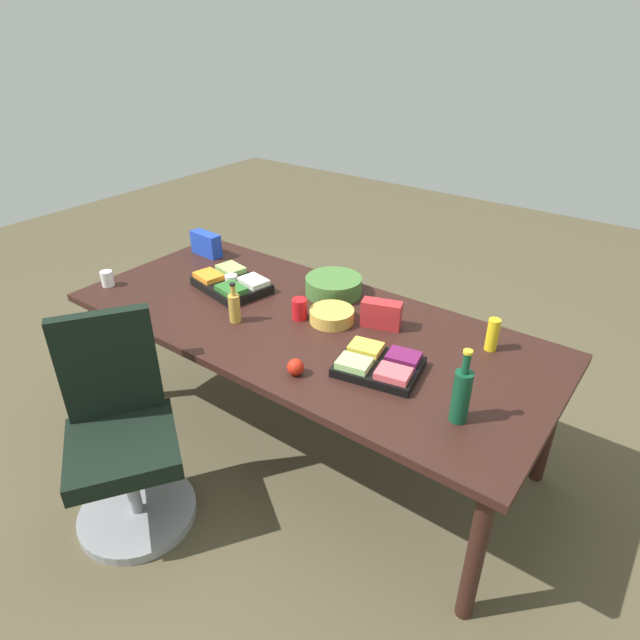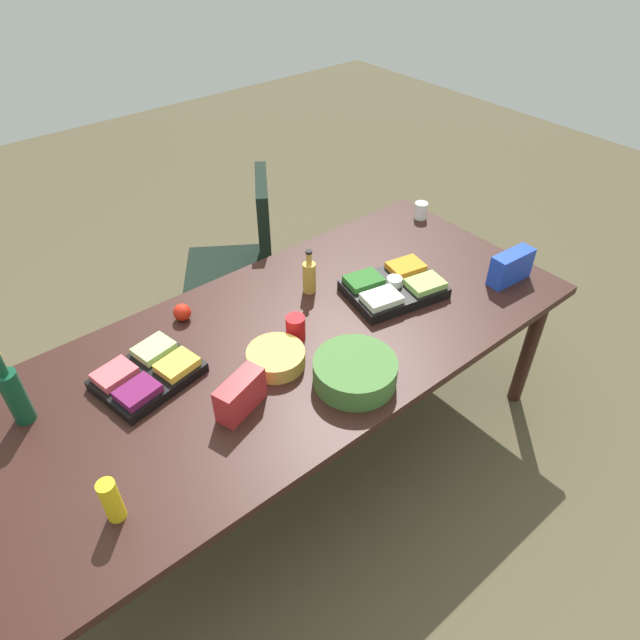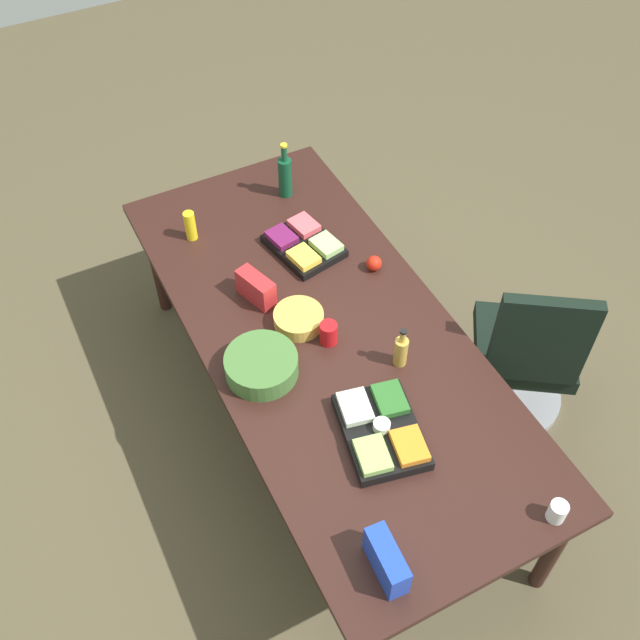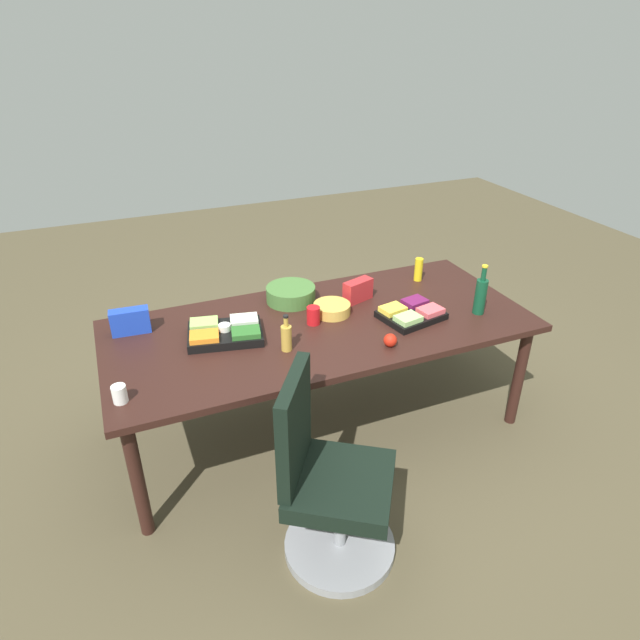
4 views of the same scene
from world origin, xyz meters
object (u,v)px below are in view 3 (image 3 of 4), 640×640
(fruit_platter, at_px, (304,244))
(veggie_tray, at_px, (381,430))
(red_solo_cup, at_px, (329,333))
(office_chair, at_px, (522,362))
(chip_bowl, at_px, (299,319))
(chip_bag_blue, at_px, (387,560))
(chip_bag_red, at_px, (256,288))
(dressing_bottle, at_px, (401,351))
(apple_red, at_px, (374,263))
(mustard_bottle, at_px, (190,226))
(wine_bottle, at_px, (285,176))
(conference_table, at_px, (327,342))
(salad_bowl, at_px, (261,365))
(paper_cup, at_px, (557,512))

(fruit_platter, bearing_deg, veggie_tray, 169.66)
(red_solo_cup, bearing_deg, office_chair, -107.76)
(chip_bowl, bearing_deg, chip_bag_blue, 168.84)
(chip_bag_blue, bearing_deg, chip_bag_red, -5.09)
(dressing_bottle, relative_size, apple_red, 2.86)
(fruit_platter, xyz_separation_m, mustard_bottle, (0.33, 0.47, 0.05))
(red_solo_cup, xyz_separation_m, chip_bag_blue, (-1.02, 0.31, 0.02))
(apple_red, xyz_separation_m, wine_bottle, (0.70, 0.14, 0.09))
(red_solo_cup, distance_m, chip_bag_blue, 1.07)
(conference_table, bearing_deg, chip_bag_blue, 163.31)
(mustard_bottle, height_order, chip_bowl, mustard_bottle)
(chip_bag_blue, distance_m, salad_bowl, 1.00)
(dressing_bottle, distance_m, apple_red, 0.58)
(wine_bottle, distance_m, chip_bowl, 0.92)
(office_chair, height_order, mustard_bottle, office_chair)
(chip_bag_blue, distance_m, apple_red, 1.50)
(apple_red, distance_m, paper_cup, 1.44)
(veggie_tray, height_order, paper_cup, paper_cup)
(dressing_bottle, height_order, chip_bowl, dressing_bottle)
(paper_cup, relative_size, wine_bottle, 0.28)
(chip_bag_blue, distance_m, mustard_bottle, 1.94)
(salad_bowl, bearing_deg, chip_bag_blue, -178.19)
(red_solo_cup, height_order, wine_bottle, wine_bottle)
(dressing_bottle, relative_size, chip_bag_red, 1.09)
(veggie_tray, distance_m, chip_bowl, 0.69)
(wine_bottle, height_order, chip_bowl, wine_bottle)
(dressing_bottle, relative_size, salad_bowl, 0.68)
(dressing_bottle, bearing_deg, wine_bottle, -2.04)
(chip_bag_red, bearing_deg, paper_cup, -160.41)
(dressing_bottle, bearing_deg, salad_bowl, 67.97)
(red_solo_cup, height_order, chip_bag_blue, chip_bag_blue)
(apple_red, distance_m, chip_bowl, 0.50)
(paper_cup, bearing_deg, wine_bottle, 2.58)
(fruit_platter, xyz_separation_m, wine_bottle, (0.42, -0.10, 0.09))
(chip_bag_blue, relative_size, chip_bowl, 0.96)
(wine_bottle, bearing_deg, chip_bag_red, 144.24)
(mustard_bottle, distance_m, apple_red, 0.94)
(conference_table, xyz_separation_m, wine_bottle, (0.96, -0.25, 0.19))
(fruit_platter, distance_m, salad_bowl, 0.78)
(dressing_bottle, distance_m, mustard_bottle, 1.27)
(veggie_tray, relative_size, paper_cup, 5.25)
(chip_bowl, bearing_deg, salad_bowl, 123.70)
(office_chair, distance_m, salad_bowl, 1.37)
(conference_table, bearing_deg, red_solo_cup, 161.43)
(conference_table, distance_m, office_chair, 1.03)
(fruit_platter, bearing_deg, chip_bag_blue, 163.65)
(office_chair, bearing_deg, conference_table, 69.57)
(wine_bottle, bearing_deg, chip_bowl, 158.23)
(red_solo_cup, bearing_deg, paper_cup, -162.36)
(red_solo_cup, bearing_deg, conference_table, -18.57)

